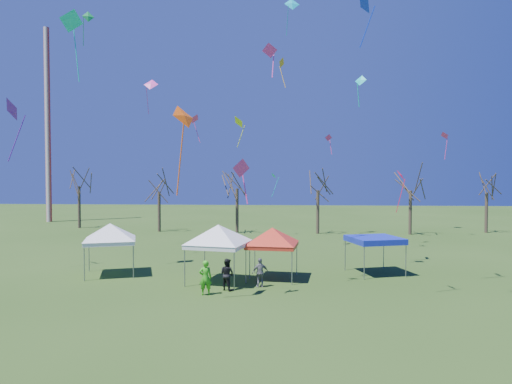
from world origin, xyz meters
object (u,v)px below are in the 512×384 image
(tree_3, at_px, (318,175))
(tree_5, at_px, (487,178))
(tree_4, at_px, (411,175))
(tent_white_west, at_px, (110,227))
(tree_1, at_px, (159,177))
(tent_blue, at_px, (375,240))
(person_grey, at_px, (260,273))
(tree_2, at_px, (237,173))
(tree_0, at_px, (79,171))
(tent_red, at_px, (272,231))
(radio_mast, at_px, (48,125))
(person_green, at_px, (205,278))
(person_dark, at_px, (227,274))
(tent_white_mid, at_px, (218,229))

(tree_3, relative_size, tree_5, 1.06)
(tree_4, distance_m, tent_white_west, 31.05)
(tree_1, relative_size, tree_5, 1.01)
(tree_3, xyz_separation_m, tent_blue, (2.15, -19.16, -4.02))
(tent_white_west, xyz_separation_m, person_grey, (9.18, -2.43, -2.11))
(person_grey, bearing_deg, tree_2, -101.98)
(tree_5, height_order, tent_white_west, tree_5)
(tree_3, relative_size, tree_4, 1.00)
(tree_0, height_order, tent_red, tree_0)
(tree_4, xyz_separation_m, tree_5, (8.37, 2.06, -0.33))
(tree_0, height_order, person_grey, tree_0)
(tree_1, relative_size, tree_4, 0.96)
(tree_3, distance_m, tent_white_west, 24.95)
(radio_mast, bearing_deg, person_green, -52.35)
(tree_4, bearing_deg, tree_1, 178.58)
(tree_5, distance_m, person_green, 36.92)
(tree_1, bearing_deg, person_dark, -66.65)
(tree_3, xyz_separation_m, tree_5, (17.69, 2.02, -0.35))
(person_grey, bearing_deg, tent_red, -127.38)
(tree_4, height_order, tent_red, tree_4)
(person_dark, bearing_deg, tent_white_west, 7.77)
(tree_1, bearing_deg, tree_5, 2.35)
(radio_mast, bearing_deg, person_dark, -50.55)
(tent_blue, distance_m, person_green, 11.00)
(tent_white_mid, relative_size, tent_blue, 1.17)
(tree_1, bearing_deg, tree_3, -2.06)
(tree_2, relative_size, tree_3, 1.03)
(tree_3, bearing_deg, tree_4, -0.26)
(tent_red, bearing_deg, tent_white_mid, -158.97)
(tree_5, bearing_deg, tent_blue, -126.27)
(tent_white_west, xyz_separation_m, person_dark, (7.49, -3.21, -2.06))
(person_green, bearing_deg, tree_2, -101.90)
(tree_1, relative_size, tree_2, 0.92)
(radio_mast, xyz_separation_m, tent_red, (30.02, -30.94, -9.73))
(tree_1, xyz_separation_m, tree_2, (8.40, -0.27, 0.50))
(tree_2, relative_size, person_dark, 4.94)
(tree_5, relative_size, person_grey, 4.79)
(tree_0, bearing_deg, tree_1, -15.18)
(tree_3, relative_size, tent_red, 2.05)
(tree_1, bearing_deg, tent_white_mid, -66.63)
(tree_5, xyz_separation_m, tent_blue, (-15.54, -21.18, -3.68))
(radio_mast, bearing_deg, tree_0, -42.77)
(tent_white_west, relative_size, tent_blue, 1.09)
(tree_1, xyz_separation_m, tent_blue, (18.95, -19.77, -3.74))
(tree_4, distance_m, tent_white_mid, 27.62)
(tent_white_west, bearing_deg, person_green, -32.91)
(tree_3, distance_m, tree_4, 9.32)
(person_dark, bearing_deg, tree_3, -73.80)
(tree_4, distance_m, tent_blue, 20.81)
(radio_mast, bearing_deg, tree_4, -12.99)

